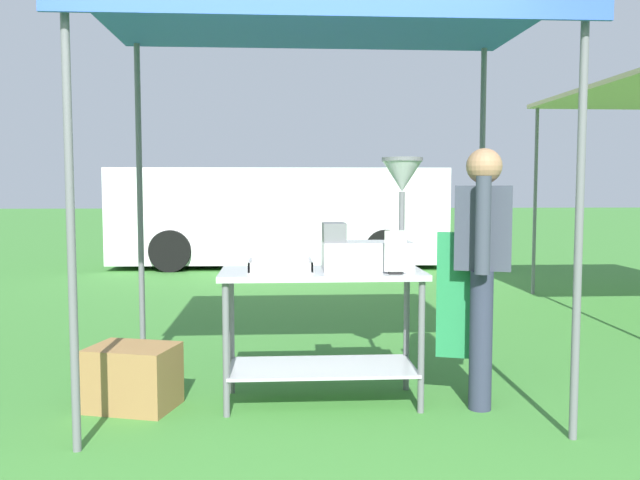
{
  "coord_description": "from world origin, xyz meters",
  "views": [
    {
      "loc": [
        -0.03,
        -3.24,
        1.37
      ],
      "look_at": [
        0.25,
        1.13,
        1.02
      ],
      "focal_mm": 37.54,
      "sensor_mm": 36.0,
      "label": 1
    }
  ],
  "objects_px": {
    "van_white": "(280,215)",
    "menu_sign": "(395,255)",
    "supply_crate": "(133,377)",
    "vendor": "(481,262)",
    "donut_cart": "(322,308)",
    "stall_canopy": "(321,25)",
    "donut_fryer": "(375,230)",
    "donut_tray": "(281,268)"
  },
  "relations": [
    {
      "from": "stall_canopy",
      "to": "van_white",
      "type": "height_order",
      "value": "stall_canopy"
    },
    {
      "from": "menu_sign",
      "to": "vendor",
      "type": "bearing_deg",
      "value": 10.8
    },
    {
      "from": "stall_canopy",
      "to": "donut_tray",
      "type": "height_order",
      "value": "stall_canopy"
    },
    {
      "from": "stall_canopy",
      "to": "donut_fryer",
      "type": "xyz_separation_m",
      "value": [
        0.33,
        -0.09,
        -1.28
      ]
    },
    {
      "from": "stall_canopy",
      "to": "donut_fryer",
      "type": "distance_m",
      "value": 1.33
    },
    {
      "from": "menu_sign",
      "to": "donut_cart",
      "type": "bearing_deg",
      "value": 154.67
    },
    {
      "from": "donut_cart",
      "to": "donut_fryer",
      "type": "distance_m",
      "value": 0.59
    },
    {
      "from": "menu_sign",
      "to": "van_white",
      "type": "distance_m",
      "value": 7.9
    },
    {
      "from": "supply_crate",
      "to": "donut_tray",
      "type": "bearing_deg",
      "value": -0.07
    },
    {
      "from": "donut_cart",
      "to": "supply_crate",
      "type": "xyz_separation_m",
      "value": [
        -1.18,
        -0.04,
        -0.41
      ]
    },
    {
      "from": "donut_tray",
      "to": "vendor",
      "type": "bearing_deg",
      "value": -2.55
    },
    {
      "from": "stall_canopy",
      "to": "menu_sign",
      "type": "height_order",
      "value": "stall_canopy"
    },
    {
      "from": "stall_canopy",
      "to": "van_white",
      "type": "bearing_deg",
      "value": 91.74
    },
    {
      "from": "menu_sign",
      "to": "supply_crate",
      "type": "height_order",
      "value": "menu_sign"
    },
    {
      "from": "donut_cart",
      "to": "van_white",
      "type": "xyz_separation_m",
      "value": [
        -0.23,
        7.67,
        0.27
      ]
    },
    {
      "from": "vendor",
      "to": "donut_cart",
      "type": "bearing_deg",
      "value": 174.46
    },
    {
      "from": "donut_cart",
      "to": "supply_crate",
      "type": "distance_m",
      "value": 1.25
    },
    {
      "from": "stall_canopy",
      "to": "supply_crate",
      "type": "relative_size",
      "value": 4.8
    },
    {
      "from": "vendor",
      "to": "stall_canopy",
      "type": "bearing_deg",
      "value": 168.83
    },
    {
      "from": "menu_sign",
      "to": "supply_crate",
      "type": "bearing_deg",
      "value": 174.18
    },
    {
      "from": "donut_cart",
      "to": "van_white",
      "type": "bearing_deg",
      "value": 91.71
    },
    {
      "from": "van_white",
      "to": "menu_sign",
      "type": "bearing_deg",
      "value": -85.22
    },
    {
      "from": "donut_tray",
      "to": "donut_fryer",
      "type": "distance_m",
      "value": 0.64
    },
    {
      "from": "donut_cart",
      "to": "van_white",
      "type": "height_order",
      "value": "van_white"
    },
    {
      "from": "donut_tray",
      "to": "donut_fryer",
      "type": "relative_size",
      "value": 0.55
    },
    {
      "from": "menu_sign",
      "to": "vendor",
      "type": "relative_size",
      "value": 0.16
    },
    {
      "from": "donut_fryer",
      "to": "donut_tray",
      "type": "bearing_deg",
      "value": -174.9
    },
    {
      "from": "stall_canopy",
      "to": "donut_fryer",
      "type": "height_order",
      "value": "stall_canopy"
    },
    {
      "from": "donut_tray",
      "to": "menu_sign",
      "type": "xyz_separation_m",
      "value": [
        0.69,
        -0.16,
        0.09
      ]
    },
    {
      "from": "donut_tray",
      "to": "supply_crate",
      "type": "relative_size",
      "value": 0.66
    },
    {
      "from": "supply_crate",
      "to": "van_white",
      "type": "distance_m",
      "value": 7.8
    },
    {
      "from": "vendor",
      "to": "supply_crate",
      "type": "distance_m",
      "value": 2.28
    },
    {
      "from": "donut_tray",
      "to": "vendor",
      "type": "xyz_separation_m",
      "value": [
        1.25,
        -0.06,
        0.03
      ]
    },
    {
      "from": "donut_fryer",
      "to": "vendor",
      "type": "relative_size",
      "value": 0.44
    },
    {
      "from": "donut_cart",
      "to": "menu_sign",
      "type": "bearing_deg",
      "value": -25.33
    },
    {
      "from": "donut_cart",
      "to": "donut_tray",
      "type": "xyz_separation_m",
      "value": [
        -0.26,
        -0.04,
        0.26
      ]
    },
    {
      "from": "supply_crate",
      "to": "vendor",
      "type": "bearing_deg",
      "value": -1.5
    },
    {
      "from": "stall_canopy",
      "to": "van_white",
      "type": "distance_m",
      "value": 7.72
    },
    {
      "from": "menu_sign",
      "to": "van_white",
      "type": "bearing_deg",
      "value": 94.78
    },
    {
      "from": "stall_canopy",
      "to": "donut_tray",
      "type": "xyz_separation_m",
      "value": [
        -0.26,
        -0.14,
        -1.51
      ]
    },
    {
      "from": "donut_cart",
      "to": "donut_fryer",
      "type": "height_order",
      "value": "donut_fryer"
    },
    {
      "from": "donut_tray",
      "to": "donut_fryer",
      "type": "bearing_deg",
      "value": 5.1
    }
  ]
}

